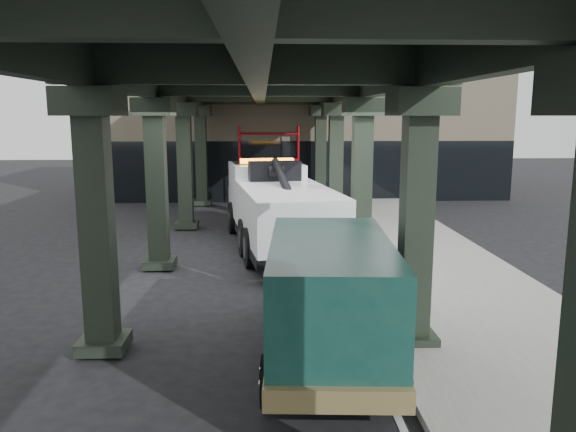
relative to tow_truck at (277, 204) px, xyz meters
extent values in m
plane|color=black|center=(-0.15, -4.70, -1.50)|extent=(90.00, 90.00, 0.00)
cube|color=gray|center=(4.35, -2.70, -1.43)|extent=(5.00, 40.00, 0.15)
cube|color=silver|center=(1.55, -2.70, -1.50)|extent=(0.12, 38.00, 0.01)
cube|color=black|center=(2.45, -8.70, 1.00)|extent=(0.55, 0.55, 5.00)
cube|color=black|center=(2.45, -8.70, 3.25)|extent=(1.10, 1.10, 0.50)
cube|color=black|center=(2.45, -8.70, -1.32)|extent=(0.90, 0.90, 0.24)
cube|color=black|center=(2.45, -2.70, 1.00)|extent=(0.55, 0.55, 5.00)
cube|color=black|center=(2.45, -2.70, 3.25)|extent=(1.10, 1.10, 0.50)
cube|color=black|center=(2.45, -2.70, -1.32)|extent=(0.90, 0.90, 0.24)
cube|color=black|center=(2.45, 3.30, 1.00)|extent=(0.55, 0.55, 5.00)
cube|color=black|center=(2.45, 3.30, 3.25)|extent=(1.10, 1.10, 0.50)
cube|color=black|center=(2.45, 3.30, -1.32)|extent=(0.90, 0.90, 0.24)
cube|color=black|center=(2.45, 9.30, 1.00)|extent=(0.55, 0.55, 5.00)
cube|color=black|center=(2.45, 9.30, 3.25)|extent=(1.10, 1.10, 0.50)
cube|color=black|center=(2.45, 9.30, -1.32)|extent=(0.90, 0.90, 0.24)
cube|color=black|center=(-3.55, -8.70, 1.00)|extent=(0.55, 0.55, 5.00)
cube|color=black|center=(-3.55, -8.70, 3.25)|extent=(1.10, 1.10, 0.50)
cube|color=black|center=(-3.55, -8.70, -1.32)|extent=(0.90, 0.90, 0.24)
cube|color=black|center=(-3.55, -2.70, 1.00)|extent=(0.55, 0.55, 5.00)
cube|color=black|center=(-3.55, -2.70, 3.25)|extent=(1.10, 1.10, 0.50)
cube|color=black|center=(-3.55, -2.70, -1.32)|extent=(0.90, 0.90, 0.24)
cube|color=black|center=(-3.55, 3.30, 1.00)|extent=(0.55, 0.55, 5.00)
cube|color=black|center=(-3.55, 3.30, 3.25)|extent=(1.10, 1.10, 0.50)
cube|color=black|center=(-3.55, 3.30, -1.32)|extent=(0.90, 0.90, 0.24)
cube|color=black|center=(-3.55, 9.30, 1.00)|extent=(0.55, 0.55, 5.00)
cube|color=black|center=(-3.55, 9.30, 3.25)|extent=(1.10, 1.10, 0.50)
cube|color=black|center=(-3.55, 9.30, -1.32)|extent=(0.90, 0.90, 0.24)
cube|color=black|center=(2.45, -2.70, 4.05)|extent=(0.35, 32.00, 1.10)
cube|color=black|center=(-3.55, -2.70, 4.05)|extent=(0.35, 32.00, 1.10)
cube|color=black|center=(-0.55, -2.70, 4.05)|extent=(0.35, 32.00, 1.10)
cube|color=black|center=(-0.55, -2.70, 4.75)|extent=(7.40, 32.00, 0.30)
cube|color=#C6B793|center=(1.85, 15.30, 2.50)|extent=(22.00, 10.00, 8.00)
cylinder|color=red|center=(-1.65, 10.20, 0.50)|extent=(0.08, 0.08, 4.00)
cylinder|color=red|center=(-1.65, 9.40, 0.50)|extent=(0.08, 0.08, 4.00)
cylinder|color=red|center=(1.35, 10.20, 0.50)|extent=(0.08, 0.08, 4.00)
cylinder|color=red|center=(1.35, 9.40, 0.50)|extent=(0.08, 0.08, 4.00)
cylinder|color=red|center=(-0.15, 10.20, -0.50)|extent=(3.00, 0.08, 0.08)
cylinder|color=red|center=(-0.15, 10.20, 0.80)|extent=(3.00, 0.08, 0.08)
cylinder|color=red|center=(-0.15, 10.20, 2.10)|extent=(3.00, 0.08, 0.08)
cube|color=black|center=(0.09, -0.57, -0.72)|extent=(2.35, 8.41, 0.28)
cube|color=white|center=(-0.34, 2.23, 0.22)|extent=(2.98, 3.03, 2.00)
cube|color=white|center=(-0.52, 3.38, -0.33)|extent=(2.70, 1.16, 1.00)
cube|color=black|center=(-0.38, 2.51, 0.78)|extent=(2.64, 1.80, 0.94)
cube|color=white|center=(0.28, -1.84, 0.00)|extent=(3.47, 5.90, 1.56)
cube|color=orange|center=(-0.31, 2.01, 1.33)|extent=(2.02, 0.61, 0.18)
cube|color=black|center=(-0.06, 0.36, 1.11)|extent=(1.86, 0.93, 0.67)
cylinder|color=black|center=(0.25, -1.62, 0.83)|extent=(0.85, 3.88, 1.49)
cube|color=black|center=(0.71, -4.64, -1.11)|extent=(0.56, 1.59, 0.20)
cube|color=black|center=(0.82, -5.41, -1.17)|extent=(1.80, 0.54, 0.20)
cylinder|color=black|center=(-1.60, 2.38, -0.89)|extent=(0.57, 1.27, 1.22)
cylinder|color=silver|center=(-1.60, 2.38, -0.89)|extent=(0.53, 0.73, 0.67)
cylinder|color=black|center=(0.82, 2.74, -0.89)|extent=(0.57, 1.27, 1.22)
cylinder|color=silver|center=(0.82, 2.74, -0.89)|extent=(0.53, 0.73, 0.67)
cylinder|color=black|center=(-1.05, -1.25, -0.89)|extent=(0.57, 1.27, 1.22)
cylinder|color=silver|center=(-1.05, -1.25, -0.89)|extent=(0.53, 0.73, 0.67)
cylinder|color=black|center=(1.37, -0.88, -0.89)|extent=(0.57, 1.27, 1.22)
cylinder|color=silver|center=(1.37, -0.88, -0.89)|extent=(0.53, 0.73, 0.67)
cylinder|color=black|center=(-0.83, -2.68, -0.89)|extent=(0.57, 1.27, 1.22)
cylinder|color=silver|center=(-0.83, -2.68, -0.89)|extent=(0.53, 0.73, 0.67)
cylinder|color=black|center=(1.59, -2.31, -0.89)|extent=(0.57, 1.27, 1.22)
cylinder|color=silver|center=(1.59, -2.31, -0.89)|extent=(0.53, 0.73, 0.67)
cube|color=#113C35|center=(0.90, -6.72, -0.55)|extent=(2.12, 1.23, 0.90)
cube|color=#113C35|center=(0.72, -9.47, -0.15)|extent=(2.39, 4.64, 1.96)
cube|color=olive|center=(0.75, -9.07, -0.95)|extent=(2.50, 5.75, 0.35)
cube|color=black|center=(0.88, -7.12, 0.25)|extent=(1.98, 0.56, 0.84)
cube|color=black|center=(0.74, -9.17, 0.36)|extent=(2.36, 3.74, 0.55)
cube|color=silver|center=(0.93, -6.19, -0.95)|extent=(2.01, 0.25, 0.30)
cylinder|color=black|center=(-0.10, -6.70, -1.08)|extent=(0.33, 0.86, 0.84)
cylinder|color=silver|center=(-0.10, -6.70, -1.08)|extent=(0.35, 0.48, 0.46)
cylinder|color=black|center=(1.90, -6.83, -1.08)|extent=(0.33, 0.86, 0.84)
cylinder|color=silver|center=(1.90, -6.83, -1.08)|extent=(0.35, 0.48, 0.46)
cylinder|color=black|center=(-0.37, -10.91, -1.08)|extent=(0.33, 0.86, 0.84)
cylinder|color=silver|center=(-0.37, -10.91, -1.08)|extent=(0.35, 0.48, 0.46)
cylinder|color=black|center=(1.63, -11.04, -1.08)|extent=(0.33, 0.86, 0.84)
cylinder|color=silver|center=(1.63, -11.04, -1.08)|extent=(0.35, 0.48, 0.46)
camera|label=1|loc=(-0.46, -19.07, 3.00)|focal=35.00mm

